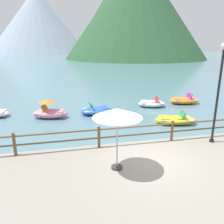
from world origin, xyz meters
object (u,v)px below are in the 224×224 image
(pedal_boat_2, at_px, (97,110))
(pedal_boat_1, at_px, (184,100))
(pedal_boat_6, at_px, (152,103))
(pedal_boat_3, at_px, (175,120))
(lamp_post, at_px, (219,85))
(pedal_boat_4, at_px, (50,112))
(beach_umbrella, at_px, (117,114))

(pedal_boat_2, bearing_deg, pedal_boat_1, 9.80)
(pedal_boat_6, bearing_deg, pedal_boat_3, -91.83)
(pedal_boat_1, bearing_deg, lamp_post, -111.78)
(lamp_post, distance_m, pedal_boat_1, 9.10)
(lamp_post, distance_m, pedal_boat_4, 10.23)
(beach_umbrella, bearing_deg, pedal_boat_1, 49.48)
(pedal_boat_2, distance_m, pedal_boat_3, 5.38)
(lamp_post, height_order, beach_umbrella, lamp_post)
(pedal_boat_1, height_order, pedal_boat_2, pedal_boat_1)
(lamp_post, relative_size, pedal_boat_1, 1.70)
(pedal_boat_1, distance_m, pedal_boat_6, 3.01)
(beach_umbrella, bearing_deg, lamp_post, 15.26)
(pedal_boat_4, bearing_deg, pedal_boat_6, 8.80)
(pedal_boat_2, bearing_deg, pedal_boat_4, -176.13)
(beach_umbrella, relative_size, pedal_boat_3, 0.83)
(pedal_boat_1, xyz_separation_m, pedal_boat_3, (-3.12, -4.43, -0.01))
(pedal_boat_2, bearing_deg, pedal_boat_3, -35.69)
(pedal_boat_4, bearing_deg, lamp_post, -41.47)
(beach_umbrella, bearing_deg, pedal_boat_3, 45.29)
(beach_umbrella, height_order, pedal_boat_2, beach_umbrella)
(lamp_post, bearing_deg, pedal_boat_4, 138.53)
(pedal_boat_2, relative_size, pedal_boat_4, 0.92)
(lamp_post, distance_m, pedal_boat_2, 8.46)
(pedal_boat_2, xyz_separation_m, pedal_boat_3, (4.37, -3.14, 0.01))
(lamp_post, distance_m, pedal_boat_3, 4.55)
(beach_umbrella, distance_m, pedal_boat_6, 10.57)
(pedal_boat_3, bearing_deg, pedal_boat_1, 54.85)
(beach_umbrella, xyz_separation_m, pedal_boat_6, (5.02, 9.04, -2.18))
(pedal_boat_4, bearing_deg, pedal_boat_1, 8.06)
(lamp_post, height_order, pedal_boat_2, lamp_post)
(pedal_boat_2, height_order, pedal_boat_3, pedal_boat_3)
(pedal_boat_1, bearing_deg, pedal_boat_6, -173.84)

